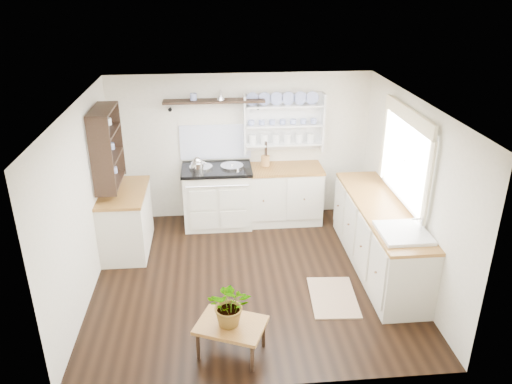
% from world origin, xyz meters
% --- Properties ---
extents(floor, '(4.00, 3.80, 0.01)m').
position_xyz_m(floor, '(0.00, 0.00, 0.00)').
color(floor, black).
rests_on(floor, ground).
extents(wall_back, '(4.00, 0.02, 2.30)m').
position_xyz_m(wall_back, '(0.00, 1.90, 1.15)').
color(wall_back, beige).
rests_on(wall_back, ground).
extents(wall_right, '(0.02, 3.80, 2.30)m').
position_xyz_m(wall_right, '(2.00, 0.00, 1.15)').
color(wall_right, beige).
rests_on(wall_right, ground).
extents(wall_left, '(0.02, 3.80, 2.30)m').
position_xyz_m(wall_left, '(-2.00, 0.00, 1.15)').
color(wall_left, beige).
rests_on(wall_left, ground).
extents(ceiling, '(4.00, 3.80, 0.01)m').
position_xyz_m(ceiling, '(0.00, 0.00, 2.30)').
color(ceiling, white).
rests_on(ceiling, wall_back).
extents(window, '(0.08, 1.55, 1.22)m').
position_xyz_m(window, '(1.95, 0.15, 1.56)').
color(window, white).
rests_on(window, wall_right).
extents(aga_cooker, '(1.06, 0.74, 0.98)m').
position_xyz_m(aga_cooker, '(-0.40, 1.57, 0.48)').
color(aga_cooker, beige).
rests_on(aga_cooker, floor).
extents(back_cabinets, '(1.27, 0.63, 0.90)m').
position_xyz_m(back_cabinets, '(0.60, 1.60, 0.46)').
color(back_cabinets, beige).
rests_on(back_cabinets, floor).
extents(right_cabinets, '(0.62, 2.43, 0.90)m').
position_xyz_m(right_cabinets, '(1.70, 0.10, 0.46)').
color(right_cabinets, beige).
rests_on(right_cabinets, floor).
extents(belfast_sink, '(0.55, 0.60, 0.45)m').
position_xyz_m(belfast_sink, '(1.70, -0.65, 0.80)').
color(belfast_sink, white).
rests_on(belfast_sink, right_cabinets).
extents(left_cabinets, '(0.62, 1.13, 0.90)m').
position_xyz_m(left_cabinets, '(-1.70, 0.90, 0.46)').
color(left_cabinets, beige).
rests_on(left_cabinets, floor).
extents(plate_rack, '(1.20, 0.22, 0.90)m').
position_xyz_m(plate_rack, '(0.65, 1.86, 1.56)').
color(plate_rack, white).
rests_on(plate_rack, wall_back).
extents(high_shelf, '(1.50, 0.29, 0.16)m').
position_xyz_m(high_shelf, '(-0.40, 1.78, 1.91)').
color(high_shelf, black).
rests_on(high_shelf, wall_back).
extents(left_shelving, '(0.28, 0.80, 1.05)m').
position_xyz_m(left_shelving, '(-1.84, 0.90, 1.55)').
color(left_shelving, black).
rests_on(left_shelving, wall_left).
extents(kettle, '(0.19, 0.19, 0.23)m').
position_xyz_m(kettle, '(-0.68, 1.45, 1.05)').
color(kettle, silver).
rests_on(kettle, aga_cooker).
extents(utensil_crock, '(0.14, 0.14, 0.16)m').
position_xyz_m(utensil_crock, '(0.36, 1.68, 0.99)').
color(utensil_crock, '#A3713B').
rests_on(utensil_crock, back_cabinets).
extents(center_table, '(0.82, 0.71, 0.37)m').
position_xyz_m(center_table, '(-0.32, -1.40, 0.32)').
color(center_table, brown).
rests_on(center_table, floor).
extents(potted_plant, '(0.48, 0.43, 0.48)m').
position_xyz_m(potted_plant, '(-0.32, -1.40, 0.61)').
color(potted_plant, '#3F7233').
rests_on(potted_plant, center_table).
extents(floor_rug, '(0.61, 0.89, 0.02)m').
position_xyz_m(floor_rug, '(0.96, -0.55, 0.01)').
color(floor_rug, '#866C4E').
rests_on(floor_rug, floor).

